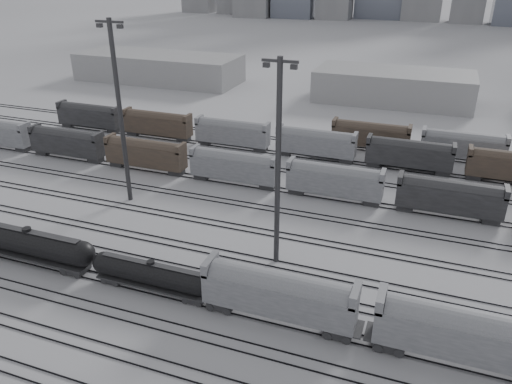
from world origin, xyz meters
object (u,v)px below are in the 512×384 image
(tank_car_a, at_px, (30,243))
(hopper_car_b, at_px, (469,334))
(hopper_car_a, at_px, (279,293))
(tank_car_b, at_px, (152,274))
(light_mast_c, at_px, (278,162))

(tank_car_a, height_order, hopper_car_b, hopper_car_b)
(tank_car_a, height_order, hopper_car_a, hopper_car_a)
(tank_car_b, xyz_separation_m, hopper_car_b, (33.22, 0.00, 1.51))
(hopper_car_b, bearing_deg, tank_car_b, 180.00)
(tank_car_a, distance_m, hopper_car_b, 50.51)
(tank_car_b, xyz_separation_m, hopper_car_a, (15.05, 0.00, 1.36))
(hopper_car_b, xyz_separation_m, light_mast_c, (-21.93, 10.77, 9.73))
(tank_car_b, bearing_deg, hopper_car_a, 0.00)
(tank_car_a, distance_m, hopper_car_a, 32.35)
(tank_car_b, relative_size, hopper_car_a, 0.96)
(tank_car_a, distance_m, light_mast_c, 32.37)
(hopper_car_b, relative_size, light_mast_c, 0.66)
(hopper_car_a, xyz_separation_m, hopper_car_b, (18.16, 0.00, 0.15))
(hopper_car_b, bearing_deg, light_mast_c, 153.85)
(light_mast_c, bearing_deg, hopper_car_a, -70.73)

